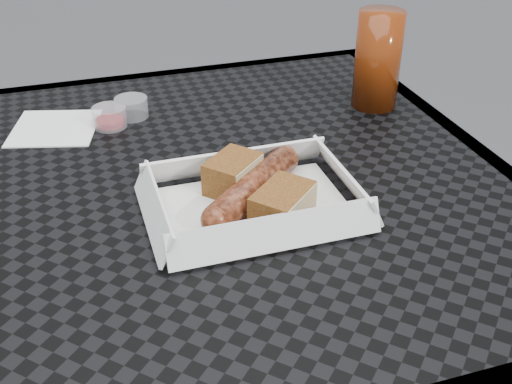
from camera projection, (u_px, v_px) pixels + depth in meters
The scene contains 10 objects.
patio_table at pixel (206, 231), 0.85m from camera, with size 0.80×0.80×0.74m.
food_tray at pixel (253, 208), 0.76m from camera, with size 0.22×0.15×0.00m, color white.
bratwurst at pixel (253, 188), 0.76m from camera, with size 0.15×0.14×0.04m.
bread_near at pixel (233, 174), 0.78m from camera, with size 0.07×0.05×0.04m, color brown.
bread_far at pixel (282, 204), 0.73m from camera, with size 0.07×0.05×0.04m, color brown.
veg_garnish at pixel (312, 222), 0.73m from camera, with size 0.03×0.03×0.00m.
napkin at pixel (55, 128), 0.94m from camera, with size 0.12×0.12×0.00m, color white.
condiment_cup_sauce at pixel (109, 117), 0.94m from camera, with size 0.05×0.05×0.03m, color #990B0E.
condiment_cup_empty at pixel (131, 107), 0.97m from camera, with size 0.05×0.05×0.03m, color silver.
drink_glass at pixel (378, 60), 0.98m from camera, with size 0.07×0.07×0.15m, color #5E2008.
Camera 1 is at (-0.15, -0.68, 1.17)m, focal length 45.00 mm.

